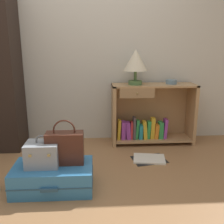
{
  "coord_description": "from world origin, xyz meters",
  "views": [
    {
      "loc": [
        0.13,
        -1.95,
        1.25
      ],
      "look_at": [
        0.3,
        0.76,
        0.55
      ],
      "focal_mm": 41.38,
      "sensor_mm": 36.0,
      "label": 1
    }
  ],
  "objects_px": {
    "bowl": "(171,82)",
    "handbag": "(65,147)",
    "suitcase_large": "(53,177)",
    "table_lamp": "(136,61)",
    "open_book_on_floor": "(149,159)",
    "train_case": "(43,154)",
    "bookshelf": "(150,116)"
  },
  "relations": [
    {
      "from": "table_lamp",
      "to": "open_book_on_floor",
      "type": "xyz_separation_m",
      "value": [
        0.1,
        -0.53,
        -1.05
      ]
    },
    {
      "from": "suitcase_large",
      "to": "bowl",
      "type": "bearing_deg",
      "value": 39.23
    },
    {
      "from": "bowl",
      "to": "suitcase_large",
      "type": "bearing_deg",
      "value": -140.77
    },
    {
      "from": "bookshelf",
      "to": "bowl",
      "type": "bearing_deg",
      "value": -0.16
    },
    {
      "from": "table_lamp",
      "to": "open_book_on_floor",
      "type": "relative_size",
      "value": 1.05
    },
    {
      "from": "bookshelf",
      "to": "bowl",
      "type": "height_order",
      "value": "bowl"
    },
    {
      "from": "suitcase_large",
      "to": "open_book_on_floor",
      "type": "height_order",
      "value": "suitcase_large"
    },
    {
      "from": "suitcase_large",
      "to": "table_lamp",
      "type": "bearing_deg",
      "value": 50.63
    },
    {
      "from": "suitcase_large",
      "to": "bookshelf",
      "type": "bearing_deg",
      "value": 45.43
    },
    {
      "from": "table_lamp",
      "to": "suitcase_large",
      "type": "bearing_deg",
      "value": -129.37
    },
    {
      "from": "open_book_on_floor",
      "to": "table_lamp",
      "type": "bearing_deg",
      "value": 100.7
    },
    {
      "from": "bookshelf",
      "to": "open_book_on_floor",
      "type": "relative_size",
      "value": 2.56
    },
    {
      "from": "table_lamp",
      "to": "suitcase_large",
      "type": "xyz_separation_m",
      "value": [
        -0.88,
        -1.07,
        -0.95
      ]
    },
    {
      "from": "handbag",
      "to": "suitcase_large",
      "type": "bearing_deg",
      "value": -155.43
    },
    {
      "from": "bowl",
      "to": "handbag",
      "type": "distance_m",
      "value": 1.68
    },
    {
      "from": "table_lamp",
      "to": "bookshelf",
      "type": "bearing_deg",
      "value": 7.93
    },
    {
      "from": "handbag",
      "to": "open_book_on_floor",
      "type": "relative_size",
      "value": 0.98
    },
    {
      "from": "table_lamp",
      "to": "train_case",
      "type": "distance_m",
      "value": 1.61
    },
    {
      "from": "table_lamp",
      "to": "train_case",
      "type": "xyz_separation_m",
      "value": [
        -0.96,
        -1.06,
        -0.73
      ]
    },
    {
      "from": "bowl",
      "to": "open_book_on_floor",
      "type": "height_order",
      "value": "bowl"
    },
    {
      "from": "train_case",
      "to": "open_book_on_floor",
      "type": "bearing_deg",
      "value": 26.62
    },
    {
      "from": "bowl",
      "to": "train_case",
      "type": "bearing_deg",
      "value": -142.73
    },
    {
      "from": "table_lamp",
      "to": "train_case",
      "type": "relative_size",
      "value": 1.53
    },
    {
      "from": "bowl",
      "to": "train_case",
      "type": "relative_size",
      "value": 0.5
    },
    {
      "from": "bookshelf",
      "to": "bowl",
      "type": "xyz_separation_m",
      "value": [
        0.26,
        -0.0,
        0.44
      ]
    },
    {
      "from": "table_lamp",
      "to": "handbag",
      "type": "distance_m",
      "value": 1.45
    },
    {
      "from": "bowl",
      "to": "train_case",
      "type": "height_order",
      "value": "bowl"
    },
    {
      "from": "suitcase_large",
      "to": "handbag",
      "type": "bearing_deg",
      "value": 24.57
    },
    {
      "from": "bowl",
      "to": "suitcase_large",
      "type": "height_order",
      "value": "bowl"
    },
    {
      "from": "train_case",
      "to": "handbag",
      "type": "distance_m",
      "value": 0.2
    },
    {
      "from": "open_book_on_floor",
      "to": "train_case",
      "type": "bearing_deg",
      "value": -153.38
    },
    {
      "from": "suitcase_large",
      "to": "handbag",
      "type": "distance_m",
      "value": 0.29
    }
  ]
}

